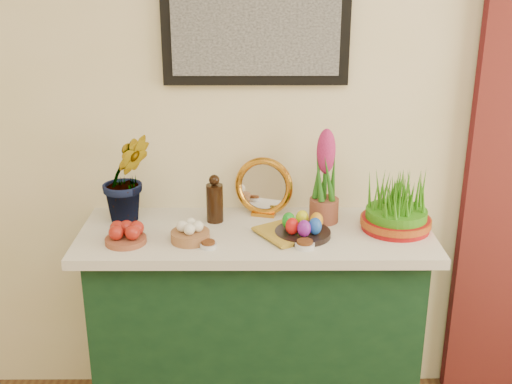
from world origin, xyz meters
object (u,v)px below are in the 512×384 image
at_px(sideboard, 256,331).
at_px(book, 266,237).
at_px(hyacinth_green, 126,164).
at_px(mirror, 264,187).
at_px(wheatgrass_sabzeh, 397,206).

relative_size(sideboard, book, 6.23).
height_order(hyacinth_green, book, hyacinth_green).
bearing_deg(sideboard, mirror, 78.88).
distance_m(hyacinth_green, mirror, 0.57).
distance_m(sideboard, wheatgrass_sabzeh, 0.79).
bearing_deg(book, hyacinth_green, 127.32).
bearing_deg(book, sideboard, 77.21).
distance_m(hyacinth_green, wheatgrass_sabzeh, 1.09).
xyz_separation_m(sideboard, mirror, (0.03, 0.17, 0.58)).
relative_size(sideboard, hyacinth_green, 2.65).
xyz_separation_m(sideboard, wheatgrass_sabzeh, (0.56, 0.01, 0.57)).
bearing_deg(mirror, sideboard, -101.12).
xyz_separation_m(sideboard, book, (0.04, -0.10, 0.48)).
relative_size(hyacinth_green, mirror, 1.93).
bearing_deg(hyacinth_green, wheatgrass_sabzeh, -27.75).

